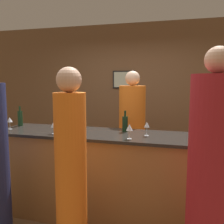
# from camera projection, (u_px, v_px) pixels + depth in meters

# --- Properties ---
(ground_plane) EXTENTS (14.00, 14.00, 0.00)m
(ground_plane) POSITION_uv_depth(u_px,v_px,m) (103.00, 217.00, 3.19)
(ground_plane) COLOR brown
(back_wall) EXTENTS (8.00, 0.08, 2.80)m
(back_wall) POSITION_uv_depth(u_px,v_px,m) (133.00, 98.00, 4.83)
(back_wall) COLOR brown
(back_wall) RESTS_ON ground_plane
(bar_counter) EXTENTS (2.74, 0.71, 1.10)m
(bar_counter) POSITION_uv_depth(u_px,v_px,m) (103.00, 176.00, 3.12)
(bar_counter) COLOR #996638
(bar_counter) RESTS_ON ground_plane
(bartender) EXTENTS (0.39, 0.39, 1.87)m
(bartender) POSITION_uv_depth(u_px,v_px,m) (132.00, 139.00, 3.73)
(bartender) COLOR orange
(bartender) RESTS_ON ground_plane
(guest_1) EXTENTS (0.39, 0.39, 1.99)m
(guest_1) POSITION_uv_depth(u_px,v_px,m) (212.00, 183.00, 1.99)
(guest_1) COLOR maroon
(guest_1) RESTS_ON ground_plane
(guest_2) EXTENTS (0.30, 0.30, 1.86)m
(guest_2) POSITION_uv_depth(u_px,v_px,m) (71.00, 172.00, 2.33)
(guest_2) COLOR orange
(guest_2) RESTS_ON ground_plane
(wine_bottle_0) EXTENTS (0.07, 0.07, 0.28)m
(wine_bottle_0) POSITION_uv_depth(u_px,v_px,m) (20.00, 118.00, 3.52)
(wine_bottle_0) COLOR #19381E
(wine_bottle_0) RESTS_ON bar_counter
(wine_bottle_1) EXTENTS (0.07, 0.07, 0.26)m
(wine_bottle_1) POSITION_uv_depth(u_px,v_px,m) (125.00, 123.00, 3.14)
(wine_bottle_1) COLOR black
(wine_bottle_1) RESTS_ON bar_counter
(wine_glass_0) EXTENTS (0.07, 0.07, 0.16)m
(wine_glass_0) POSITION_uv_depth(u_px,v_px,m) (10.00, 120.00, 3.26)
(wine_glass_0) COLOR silver
(wine_glass_0) RESTS_ON bar_counter
(wine_glass_1) EXTENTS (0.07, 0.07, 0.17)m
(wine_glass_1) POSITION_uv_depth(u_px,v_px,m) (129.00, 128.00, 2.72)
(wine_glass_1) COLOR silver
(wine_glass_1) RESTS_ON bar_counter
(wine_glass_2) EXTENTS (0.07, 0.07, 0.15)m
(wine_glass_2) POSITION_uv_depth(u_px,v_px,m) (54.00, 125.00, 2.99)
(wine_glass_2) COLOR silver
(wine_glass_2) RESTS_ON bar_counter
(wine_glass_3) EXTENTS (0.06, 0.06, 0.16)m
(wine_glass_3) POSITION_uv_depth(u_px,v_px,m) (147.00, 125.00, 2.88)
(wine_glass_3) COLOR silver
(wine_glass_3) RESTS_ON bar_counter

